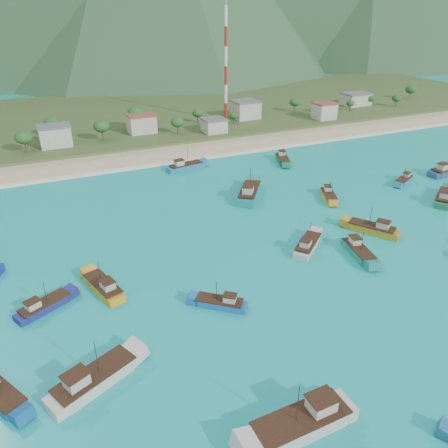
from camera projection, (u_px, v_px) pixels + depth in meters
name	position (u px, v px, depth m)	size (l,w,h in m)	color
ground	(295.00, 270.00, 84.33)	(600.00, 600.00, 0.00)	#0D9296
beach	(169.00, 154.00, 148.49)	(400.00, 18.00, 1.20)	beige
land	(128.00, 116.00, 198.03)	(400.00, 110.00, 2.40)	#385123
surf_line	(178.00, 162.00, 140.77)	(400.00, 2.50, 0.08)	white
village	(173.00, 121.00, 170.45)	(207.83, 30.67, 6.95)	beige
vegetation	(108.00, 127.00, 160.08)	(274.74, 25.56, 9.04)	#235623
radio_tower	(226.00, 66.00, 174.04)	(1.20, 1.20, 43.54)	red
boat_0	(104.00, 288.00, 77.73)	(5.96, 11.06, 6.27)	orange
boat_1	(329.00, 196.00, 114.94)	(6.27, 9.54, 5.45)	orange
boat_2	(303.00, 423.00, 52.33)	(13.67, 4.31, 8.03)	beige
boat_7	(358.00, 252.00, 89.02)	(5.15, 10.66, 6.06)	#177D6C
boat_8	(249.00, 193.00, 115.18)	(11.55, 13.71, 8.25)	#14807A
boat_9	(308.00, 246.00, 91.13)	(10.08, 9.13, 6.22)	#B8B2A7
boat_11	(373.00, 229.00, 97.54)	(8.88, 11.17, 6.61)	#B5801B
boat_14	(404.00, 181.00, 124.76)	(8.97, 6.19, 5.16)	teal
boat_15	(283.00, 160.00, 140.83)	(6.58, 10.85, 6.17)	#176340
boat_18	(220.00, 304.00, 73.90)	(8.52, 7.62, 5.24)	#165CA7
boat_19	(44.00, 307.00, 73.04)	(9.64, 6.76, 5.56)	navy
boat_20	(94.00, 380.00, 58.38)	(13.00, 8.65, 7.45)	beige
boat_22	(447.00, 172.00, 130.31)	(12.68, 4.15, 7.42)	navy
boat_24	(185.00, 167.00, 134.19)	(11.99, 5.24, 6.85)	#1B71A6
boat_31	(444.00, 198.00, 112.85)	(11.80, 9.63, 7.03)	#1A6941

